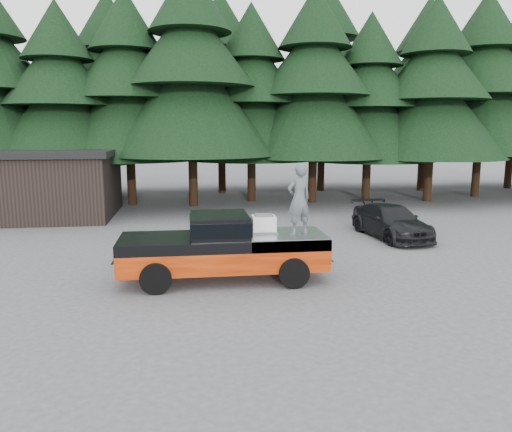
{
  "coord_description": "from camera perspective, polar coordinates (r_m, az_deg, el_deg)",
  "views": [
    {
      "loc": [
        -1.29,
        -13.66,
        4.29
      ],
      "look_at": [
        0.58,
        0.0,
        1.88
      ],
      "focal_mm": 35.0,
      "sensor_mm": 36.0,
      "label": 1
    }
  ],
  "objects": [
    {
      "name": "air_compressor",
      "position": [
        14.42,
        0.89,
        -0.99
      ],
      "size": [
        0.69,
        0.58,
        0.46
      ],
      "primitive_type": "cube",
      "rotation": [
        0.0,
        0.0,
        -0.03
      ],
      "color": "silver",
      "rests_on": "pickup_truck"
    },
    {
      "name": "parked_car",
      "position": [
        20.67,
        15.16,
        -0.57
      ],
      "size": [
        2.3,
        4.66,
        1.3
      ],
      "primitive_type": "imported",
      "rotation": [
        0.0,
        0.0,
        0.11
      ],
      "color": "black",
      "rests_on": "ground"
    },
    {
      "name": "treeline",
      "position": [
        31.1,
        -4.78,
        16.22
      ],
      "size": [
        60.15,
        16.05,
        17.5
      ],
      "color": "black",
      "rests_on": "ground"
    },
    {
      "name": "pickup_truck",
      "position": [
        14.33,
        -3.77,
        -4.75
      ],
      "size": [
        6.0,
        2.04,
        1.33
      ],
      "primitive_type": null,
      "color": "#D1410E",
      "rests_on": "ground"
    },
    {
      "name": "utility_building",
      "position": [
        26.92,
        -24.44,
        3.43
      ],
      "size": [
        8.4,
        6.4,
        3.3
      ],
      "color": "black",
      "rests_on": "ground"
    },
    {
      "name": "truck_cab",
      "position": [
        14.11,
        -4.22,
        -0.99
      ],
      "size": [
        1.66,
        1.9,
        0.59
      ],
      "primitive_type": "cube",
      "color": "black",
      "rests_on": "pickup_truck"
    },
    {
      "name": "man_on_bed",
      "position": [
        14.07,
        4.94,
        1.92
      ],
      "size": [
        0.86,
        0.71,
        2.02
      ],
      "primitive_type": "imported",
      "rotation": [
        0.0,
        0.0,
        3.49
      ],
      "color": "#525759",
      "rests_on": "pickup_truck"
    },
    {
      "name": "ground",
      "position": [
        14.38,
        -2.31,
        -7.45
      ],
      "size": [
        120.0,
        120.0,
        0.0
      ],
      "primitive_type": "plane",
      "color": "#474749",
      "rests_on": "ground"
    }
  ]
}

